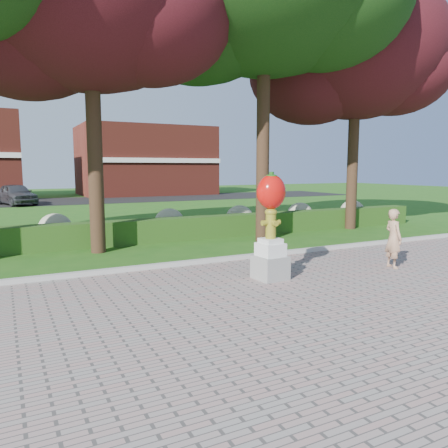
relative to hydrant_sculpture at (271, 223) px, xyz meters
name	(u,v)px	position (x,y,z in m)	size (l,w,h in m)	color
ground	(259,294)	(-0.81, -0.83, -1.32)	(100.00, 100.00, 0.00)	#215615
walkway	(432,377)	(-0.81, -4.83, -1.30)	(40.00, 14.00, 0.04)	gray
curb	(199,262)	(-0.81, 2.17, -1.24)	(40.00, 0.18, 0.15)	#ADADA5
lawn_hedge	(152,231)	(-0.81, 6.17, -0.92)	(24.00, 0.70, 0.80)	#234915
hydrangea_row	(158,222)	(-0.24, 7.17, -0.77)	(20.10, 1.10, 0.99)	#A0A27C
street	(68,201)	(-0.81, 27.17, -1.31)	(50.00, 8.00, 0.02)	black
building_right	(145,161)	(7.19, 33.17, 1.88)	(12.00, 8.00, 6.40)	maroon
tree_far_right	(353,57)	(7.59, 5.75, 5.65)	(7.88, 6.72, 10.21)	black
hydrant_sculpture	(271,223)	(0.00, 0.00, 0.00)	(0.70, 0.70, 2.41)	gray
woman	(393,238)	(3.36, -0.46, -0.53)	(0.54, 0.36, 1.49)	tan
parked_car	(16,194)	(-4.46, 24.95, -0.56)	(1.73, 4.31, 1.47)	#393B40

